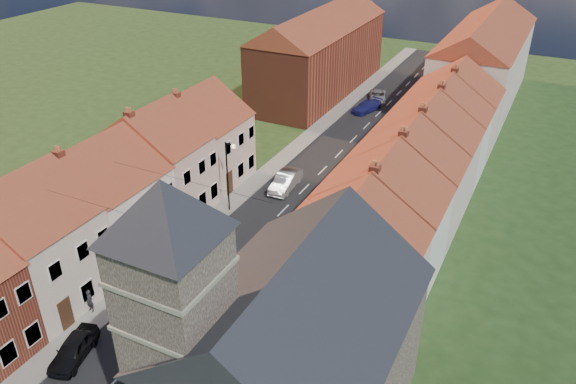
% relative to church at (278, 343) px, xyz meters
% --- Properties ---
extents(road, '(7.00, 90.00, 0.02)m').
position_rel_church_xyz_m(road, '(-9.36, 26.68, -5.87)').
color(road, black).
rests_on(road, ground).
extents(pavement_left, '(1.80, 90.00, 0.12)m').
position_rel_church_xyz_m(pavement_left, '(-13.76, 26.68, -5.82)').
color(pavement_left, '#A9A599').
rests_on(pavement_left, ground).
extents(pavement_right, '(1.80, 90.00, 0.12)m').
position_rel_church_xyz_m(pavement_right, '(-4.96, 26.68, -5.82)').
color(pavement_right, '#A9A599').
rests_on(pavement_right, ground).
extents(church, '(11.25, 14.25, 15.20)m').
position_rel_church_xyz_m(church, '(0.00, 0.00, 0.00)').
color(church, '#3D322B').
rests_on(church, ground).
extents(cottage_r_tudor, '(8.30, 5.20, 9.00)m').
position_rel_church_xyz_m(cottage_r_tudor, '(-0.09, 9.37, -1.41)').
color(cottage_r_tudor, beige).
rests_on(cottage_r_tudor, ground).
extents(cottage_r_white_near, '(8.30, 6.00, 9.00)m').
position_rel_church_xyz_m(cottage_r_white_near, '(-0.06, 14.77, -1.40)').
color(cottage_r_white_near, white).
rests_on(cottage_r_white_near, ground).
extents(cottage_r_cream_mid, '(8.30, 5.20, 9.00)m').
position_rel_church_xyz_m(cottage_r_cream_mid, '(-0.06, 20.17, -1.40)').
color(cottage_r_cream_mid, beige).
rests_on(cottage_r_cream_mid, ground).
extents(cottage_r_pink, '(8.30, 6.00, 9.00)m').
position_rel_church_xyz_m(cottage_r_pink, '(-0.06, 25.57, -1.40)').
color(cottage_r_pink, beige).
rests_on(cottage_r_pink, ground).
extents(cottage_r_white_far, '(8.30, 5.20, 9.00)m').
position_rel_church_xyz_m(cottage_r_white_far, '(-0.06, 30.97, -1.40)').
color(cottage_r_white_far, white).
rests_on(cottage_r_white_far, ground).
extents(cottage_r_cream_far, '(8.30, 6.00, 9.00)m').
position_rel_church_xyz_m(cottage_r_cream_far, '(-0.06, 36.37, -1.40)').
color(cottage_r_cream_far, beige).
rests_on(cottage_r_cream_far, ground).
extents(cottage_l_cream, '(8.30, 6.30, 9.10)m').
position_rel_church_xyz_m(cottage_l_cream, '(-18.66, 2.22, -1.35)').
color(cottage_l_cream, beige).
rests_on(cottage_l_cream, ground).
extents(cottage_l_white, '(8.30, 6.90, 8.80)m').
position_rel_church_xyz_m(cottage_l_white, '(-18.66, 8.62, -1.51)').
color(cottage_l_white, white).
rests_on(cottage_l_white, ground).
extents(cottage_l_brick_mid, '(8.30, 5.70, 9.10)m').
position_rel_church_xyz_m(cottage_l_brick_mid, '(-18.66, 14.72, -1.35)').
color(cottage_l_brick_mid, '#C09E97').
rests_on(cottage_l_brick_mid, ground).
extents(cottage_l_pink, '(8.30, 6.30, 8.80)m').
position_rel_church_xyz_m(cottage_l_pink, '(-18.66, 20.52, -1.51)').
color(cottage_l_pink, '#C09E97').
rests_on(cottage_l_pink, ground).
extents(block_right_far, '(8.30, 24.20, 10.50)m').
position_rel_church_xyz_m(block_right_far, '(-0.06, 51.68, -0.58)').
color(block_right_far, beige).
rests_on(block_right_far, ground).
extents(block_left_far, '(8.30, 24.20, 10.50)m').
position_rel_church_xyz_m(block_left_far, '(-18.66, 46.68, -0.58)').
color(block_left_far, brown).
rests_on(block_left_far, ground).
extents(lamppost, '(0.88, 0.15, 6.00)m').
position_rel_church_xyz_m(lamppost, '(-13.17, 16.68, -2.34)').
color(lamppost, black).
rests_on(lamppost, pavement_left).
extents(car_near, '(2.42, 4.02, 1.28)m').
position_rel_church_xyz_m(car_near, '(-12.56, -0.89, -5.24)').
color(car_near, black).
rests_on(car_near, ground).
extents(car_mid, '(1.82, 4.53, 1.47)m').
position_rel_church_xyz_m(car_mid, '(-10.86, 22.09, -5.14)').
color(car_mid, '#919398').
rests_on(car_mid, ground).
extents(car_far, '(2.91, 4.54, 1.22)m').
position_rel_church_xyz_m(car_far, '(-10.86, 42.76, -5.27)').
color(car_far, navy).
rests_on(car_far, ground).
extents(car_distant, '(3.18, 4.64, 1.18)m').
position_rel_church_xyz_m(car_distant, '(-10.86, 46.68, -5.29)').
color(car_distant, silver).
rests_on(car_distant, ground).
extents(pedestrian_left, '(0.60, 0.41, 1.57)m').
position_rel_church_xyz_m(pedestrian_left, '(-14.46, 2.39, -4.97)').
color(pedestrian_left, '#222227').
rests_on(pedestrian_left, pavement_left).
extents(pedestrian_right, '(0.80, 0.63, 1.59)m').
position_rel_church_xyz_m(pedestrian_right, '(-4.60, 6.17, -4.96)').
color(pedestrian_right, '#292221').
rests_on(pedestrian_right, pavement_right).
extents(car_distant_b, '(3.10, 4.53, 1.15)m').
position_rel_church_xyz_m(car_distant_b, '(-6.51, 46.68, -5.30)').
color(car_distant_b, '#9B9EA3').
rests_on(car_distant_b, ground).
extents(pedestrian_left_b, '(0.76, 0.58, 1.87)m').
position_rel_church_xyz_m(pedestrian_left_b, '(-13.54, 12.68, -4.82)').
color(pedestrian_left_b, black).
rests_on(pedestrian_left_b, pavement_left).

